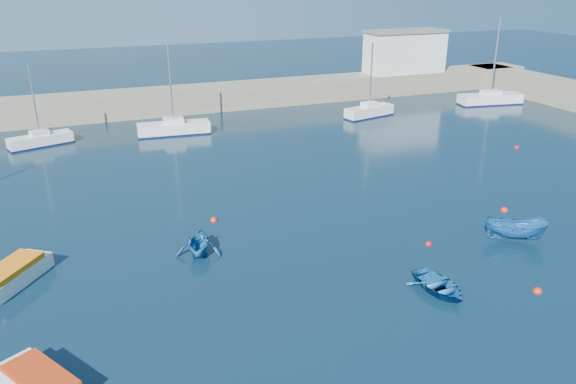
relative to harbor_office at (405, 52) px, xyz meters
name	(u,v)px	position (x,y,z in m)	size (l,w,h in m)	color
ground	(389,348)	(-30.00, -46.00, -5.10)	(220.00, 220.00, 0.00)	#0B2132
back_wall	(172,100)	(-30.00, 0.00, -3.80)	(96.00, 4.50, 2.60)	#78715C
right_arm	(570,94)	(14.00, -14.00, -3.80)	(4.50, 32.00, 2.60)	#78715C
harbor_office	(405,52)	(0.00, 0.00, 0.00)	(10.00, 4.00, 5.00)	silver
sailboat_5	(41,140)	(-43.64, -8.93, -4.53)	(5.65, 3.17, 7.29)	silver
sailboat_6	(174,128)	(-31.73, -9.47, -4.46)	(6.98, 2.51, 9.01)	silver
sailboat_7	(369,111)	(-10.74, -10.30, -4.45)	(6.03, 2.95, 7.84)	silver
sailboat_8	(490,99)	(5.78, -10.04, -4.44)	(7.81, 3.30, 9.89)	silver
motorboat_0	(42,384)	(-43.31, -43.59, -4.66)	(3.39, 4.37, 0.94)	silver
motorboat_1	(12,275)	(-44.74, -34.52, -4.59)	(3.87, 4.47, 1.08)	silver
dinghy_center	(439,286)	(-25.42, -43.03, -4.76)	(2.31, 3.24, 0.67)	#165699
dinghy_left	(199,242)	(-35.34, -34.83, -4.34)	(2.49, 2.89, 1.52)	#165699
dinghy_right	(516,229)	(-17.83, -39.94, -4.40)	(1.36, 3.61, 1.39)	#165699
buoy_1	(429,244)	(-22.83, -38.55, -5.10)	(0.40, 0.40, 0.40)	#B20D1E
buoy_2	(504,211)	(-15.31, -36.26, -5.10)	(0.48, 0.48, 0.48)	red
buoy_3	(214,220)	(-33.43, -30.70, -5.10)	(0.47, 0.47, 0.47)	red
buoy_4	(517,148)	(-4.23, -25.37, -5.10)	(0.44, 0.44, 0.44)	#B20D1E
buoy_5	(537,292)	(-20.91, -44.86, -5.10)	(0.45, 0.45, 0.45)	red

